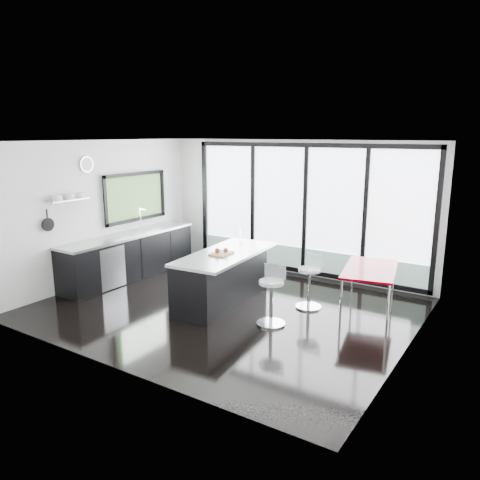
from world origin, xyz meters
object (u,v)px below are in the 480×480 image
Objects in this scene: island at (222,276)px; bar_stool_far at (309,288)px; bar_stool_near at (271,303)px; red_table at (369,290)px.

island reaches higher than bar_stool_far.
bar_stool_far is (1.42, 0.55, -0.11)m from island.
island is 1.53m from bar_stool_far.
red_table is at bearing 43.42° from bar_stool_near.
bar_stool_far is 0.98m from red_table.
island is 1.63× the size of red_table.
bar_stool_near is at bearing -128.84° from red_table.
island reaches higher than red_table.
bar_stool_near is at bearing -19.52° from island.
bar_stool_near is (1.23, -0.44, -0.10)m from island.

